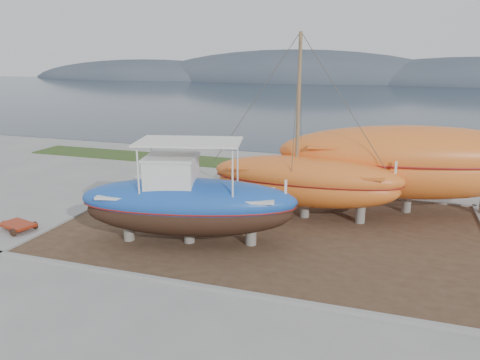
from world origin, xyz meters
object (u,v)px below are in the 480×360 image
(white_dinghy, at_px, (162,189))
(orange_bare_hull, at_px, (410,171))
(orange_sailboat, at_px, (308,129))
(red_trailer, at_px, (18,227))
(blue_caique, at_px, (188,193))

(white_dinghy, height_order, orange_bare_hull, orange_bare_hull)
(orange_sailboat, relative_size, orange_bare_hull, 0.71)
(orange_sailboat, bearing_deg, red_trailer, -155.38)
(orange_bare_hull, distance_m, red_trailer, 18.19)
(white_dinghy, relative_size, orange_sailboat, 0.47)
(orange_sailboat, bearing_deg, white_dinghy, 177.09)
(white_dinghy, height_order, orange_sailboat, orange_sailboat)
(blue_caique, relative_size, orange_sailboat, 0.99)
(red_trailer, bearing_deg, blue_caique, 22.19)
(white_dinghy, distance_m, red_trailer, 7.13)
(white_dinghy, height_order, red_trailer, white_dinghy)
(blue_caique, distance_m, orange_sailboat, 6.35)
(blue_caique, distance_m, orange_bare_hull, 10.92)
(white_dinghy, xyz_separation_m, red_trailer, (-4.02, -5.86, -0.52))
(orange_sailboat, distance_m, orange_bare_hull, 5.57)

